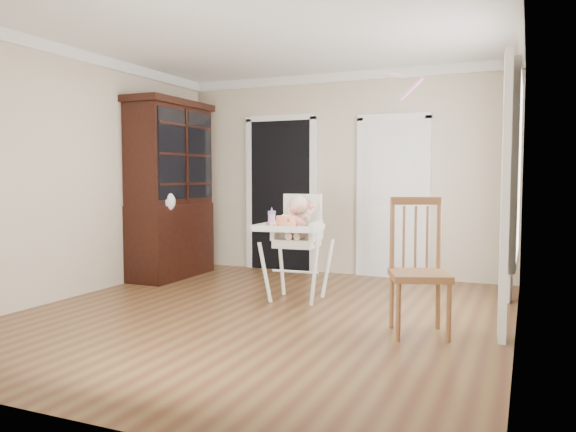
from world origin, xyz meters
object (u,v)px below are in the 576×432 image
at_px(sippy_cup, 272,218).
at_px(china_cabinet, 171,189).
at_px(cake, 286,222).
at_px(high_chair, 297,234).
at_px(dining_chair, 419,271).

distance_m(sippy_cup, china_cabinet, 2.01).
distance_m(cake, china_cabinet, 2.29).
height_order(sippy_cup, china_cabinet, china_cabinet).
distance_m(cake, sippy_cup, 0.29).
distance_m(high_chair, cake, 0.35).
relative_size(high_chair, china_cabinet, 0.50).
height_order(high_chair, sippy_cup, high_chair).
xyz_separation_m(cake, china_cabinet, (-2.06, 0.95, 0.29)).
xyz_separation_m(high_chair, china_cabinet, (-2.05, 0.64, 0.44)).
bearing_deg(sippy_cup, high_chair, 35.14).
distance_m(high_chair, dining_chair, 1.65).
xyz_separation_m(sippy_cup, dining_chair, (1.65, -0.65, -0.35)).
distance_m(sippy_cup, dining_chair, 1.81).
bearing_deg(sippy_cup, cake, -33.97).
bearing_deg(cake, dining_chair, -19.07).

